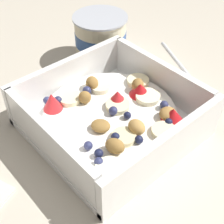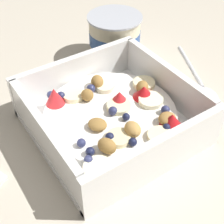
% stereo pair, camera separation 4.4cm
% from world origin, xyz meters
% --- Properties ---
extents(ground_plane, '(2.40, 2.40, 0.00)m').
position_xyz_m(ground_plane, '(0.00, 0.00, 0.00)').
color(ground_plane, beige).
extents(fruit_bowl, '(0.21, 0.21, 0.07)m').
position_xyz_m(fruit_bowl, '(0.00, -0.00, 0.02)').
color(fruit_bowl, white).
rests_on(fruit_bowl, ground).
extents(spoon, '(0.09, 0.17, 0.01)m').
position_xyz_m(spoon, '(0.18, -0.00, 0.00)').
color(spoon, silver).
rests_on(spoon, ground).
extents(yogurt_cup, '(0.09, 0.09, 0.08)m').
position_xyz_m(yogurt_cup, '(0.11, 0.15, 0.04)').
color(yogurt_cup, beige).
rests_on(yogurt_cup, ground).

